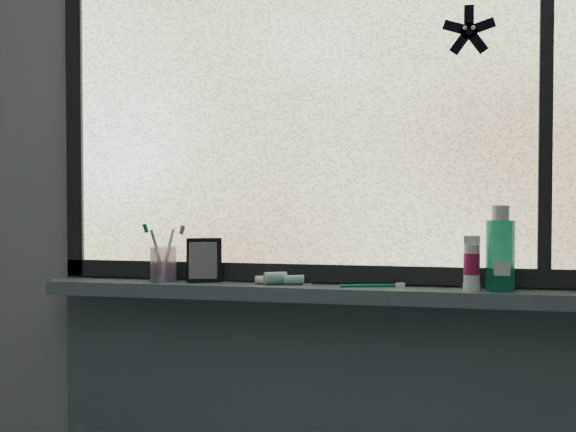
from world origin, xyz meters
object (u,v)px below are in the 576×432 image
(toothbrush_cup, at_px, (163,264))
(mouthwash_bottle, at_px, (500,248))
(vanity_mirror, at_px, (204,260))
(cream_tube, at_px, (472,261))

(toothbrush_cup, xyz_separation_m, mouthwash_bottle, (0.95, -0.00, 0.06))
(toothbrush_cup, distance_m, mouthwash_bottle, 0.95)
(vanity_mirror, bearing_deg, cream_tube, -19.71)
(vanity_mirror, relative_size, mouthwash_bottle, 0.69)
(vanity_mirror, height_order, mouthwash_bottle, mouthwash_bottle)
(vanity_mirror, height_order, toothbrush_cup, vanity_mirror)
(vanity_mirror, bearing_deg, mouthwash_bottle, -18.81)
(toothbrush_cup, bearing_deg, cream_tube, -0.88)
(toothbrush_cup, bearing_deg, vanity_mirror, 5.04)
(vanity_mirror, xyz_separation_m, toothbrush_cup, (-0.12, -0.01, -0.01))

